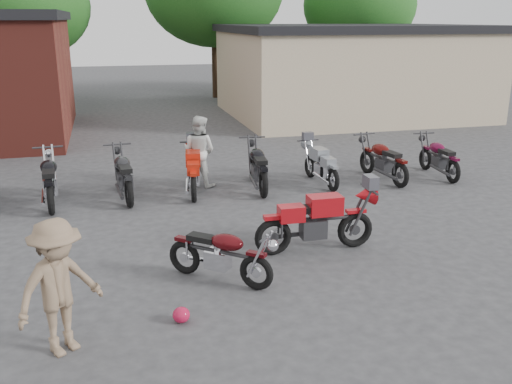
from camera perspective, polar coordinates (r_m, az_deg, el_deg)
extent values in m
plane|color=#343537|center=(9.09, -2.47, -9.30)|extent=(90.00, 90.00, 0.00)
cube|color=tan|center=(25.24, 9.33, 11.59)|extent=(10.00, 8.00, 3.50)
ellipsoid|color=#B01237|center=(8.09, -7.49, -12.09)|extent=(0.29, 0.29, 0.22)
imported|color=silver|center=(14.18, -5.70, 4.09)|extent=(1.08, 1.06, 1.76)
imported|color=#816850|center=(7.44, -19.11, -9.01)|extent=(1.31, 1.18, 1.76)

